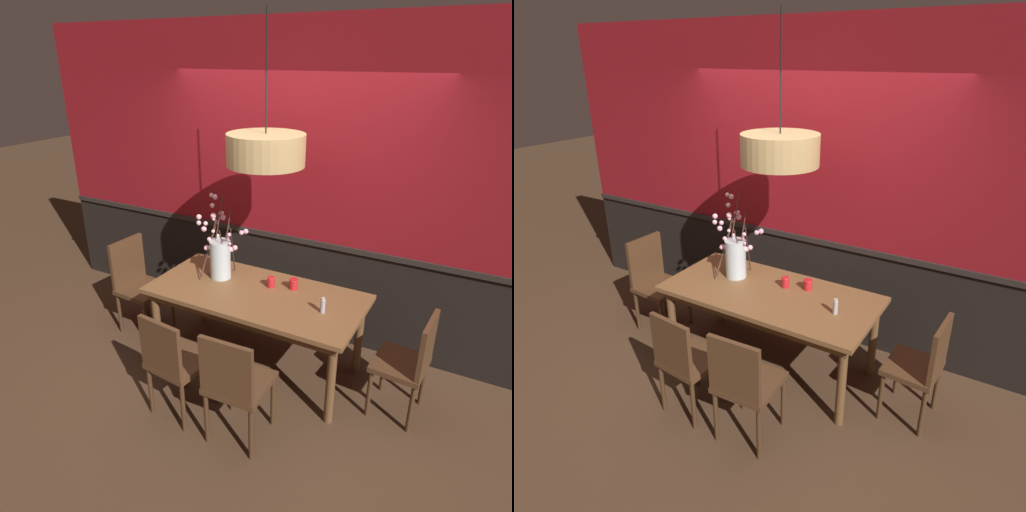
# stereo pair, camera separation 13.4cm
# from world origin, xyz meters

# --- Properties ---
(ground_plane) EXTENTS (24.00, 24.00, 0.00)m
(ground_plane) POSITION_xyz_m (0.00, 0.00, 0.00)
(ground_plane) COLOR #4C3321
(back_wall) EXTENTS (5.82, 0.14, 2.93)m
(back_wall) POSITION_xyz_m (0.00, 0.80, 1.46)
(back_wall) COLOR black
(back_wall) RESTS_ON ground
(dining_table) EXTENTS (1.84, 0.88, 0.76)m
(dining_table) POSITION_xyz_m (0.00, 0.00, 0.68)
(dining_table) COLOR brown
(dining_table) RESTS_ON ground
(chair_near_side_left) EXTENTS (0.44, 0.47, 0.90)m
(chair_near_side_left) POSITION_xyz_m (-0.24, -0.84, 0.51)
(chair_near_side_left) COLOR #4C301C
(chair_near_side_left) RESTS_ON ground
(chair_near_side_right) EXTENTS (0.44, 0.45, 0.93)m
(chair_near_side_right) POSITION_xyz_m (0.30, -0.85, 0.52)
(chair_near_side_right) COLOR #4C301C
(chair_near_side_right) RESTS_ON ground
(chair_head_west_end) EXTENTS (0.45, 0.47, 0.96)m
(chair_head_west_end) POSITION_xyz_m (-1.36, -0.01, 0.54)
(chair_head_west_end) COLOR #4C301C
(chair_head_west_end) RESTS_ON ground
(chair_far_side_right) EXTENTS (0.46, 0.44, 0.97)m
(chair_far_side_right) POSITION_xyz_m (0.24, 0.89, 0.54)
(chair_far_side_right) COLOR #4C301C
(chair_far_side_right) RESTS_ON ground
(chair_head_east_end) EXTENTS (0.41, 0.44, 0.89)m
(chair_head_east_end) POSITION_xyz_m (1.32, 0.02, 0.50)
(chair_head_east_end) COLOR #4C301C
(chair_head_east_end) RESTS_ON ground
(chair_far_side_left) EXTENTS (0.45, 0.42, 0.91)m
(chair_far_side_left) POSITION_xyz_m (-0.28, 0.83, 0.52)
(chair_far_side_left) COLOR #4C301C
(chair_far_side_left) RESTS_ON ground
(vase_with_blossoms) EXTENTS (0.49, 0.34, 0.76)m
(vase_with_blossoms) POSITION_xyz_m (-0.43, 0.11, 0.95)
(vase_with_blossoms) COLOR silver
(vase_with_blossoms) RESTS_ON dining_table
(candle_holder_nearer_center) EXTENTS (0.07, 0.07, 0.09)m
(candle_holder_nearer_center) POSITION_xyz_m (0.07, 0.14, 0.81)
(candle_holder_nearer_center) COLOR red
(candle_holder_nearer_center) RESTS_ON dining_table
(candle_holder_nearer_edge) EXTENTS (0.08, 0.08, 0.09)m
(candle_holder_nearer_edge) POSITION_xyz_m (0.26, 0.21, 0.81)
(candle_holder_nearer_edge) COLOR red
(candle_holder_nearer_edge) RESTS_ON dining_table
(condiment_bottle) EXTENTS (0.04, 0.04, 0.13)m
(condiment_bottle) POSITION_xyz_m (0.62, -0.04, 0.82)
(condiment_bottle) COLOR #ADADB2
(condiment_bottle) RESTS_ON dining_table
(pendant_lamp) EXTENTS (0.61, 0.61, 1.10)m
(pendant_lamp) POSITION_xyz_m (0.03, 0.10, 1.95)
(pendant_lamp) COLOR tan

